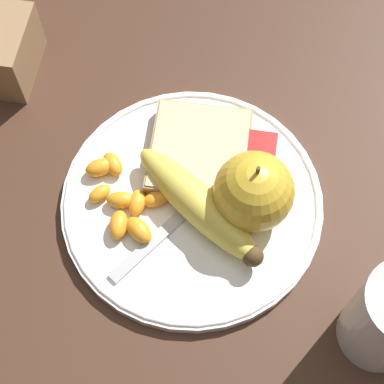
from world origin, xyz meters
TOP-DOWN VIEW (x-y plane):
  - ground_plane at (0.00, 0.00)m, footprint 3.00×3.00m
  - plate at (0.00, 0.00)m, footprint 0.27×0.27m
  - apple at (-0.00, 0.06)m, footprint 0.08×0.08m
  - banana at (0.01, 0.01)m, footprint 0.13×0.16m
  - bread_slice at (-0.05, 0.00)m, footprint 0.11×0.11m
  - fork at (0.01, -0.00)m, footprint 0.16×0.12m
  - jam_packet at (-0.06, 0.06)m, footprint 0.04×0.04m
  - orange_segment_0 at (0.04, -0.07)m, footprint 0.03×0.02m
  - orange_segment_1 at (0.04, -0.05)m, footprint 0.04×0.04m
  - orange_segment_2 at (0.01, -0.07)m, footprint 0.02×0.03m
  - orange_segment_3 at (0.01, -0.05)m, footprint 0.03×0.02m
  - orange_segment_4 at (0.01, -0.09)m, footprint 0.03×0.03m
  - orange_segment_5 at (-0.03, -0.09)m, footprint 0.03×0.03m
  - orange_segment_6 at (-0.02, -0.10)m, footprint 0.03×0.04m
  - orange_segment_7 at (0.01, -0.04)m, footprint 0.03×0.03m

SIDE VIEW (x-z plane):
  - ground_plane at x=0.00m, z-range 0.00..0.00m
  - plate at x=0.00m, z-range 0.00..0.02m
  - fork at x=0.01m, z-range 0.01..0.02m
  - orange_segment_4 at x=0.01m, z-range 0.01..0.03m
  - orange_segment_3 at x=0.01m, z-range 0.01..0.03m
  - orange_segment_7 at x=0.01m, z-range 0.01..0.03m
  - orange_segment_5 at x=-0.03m, z-range 0.01..0.03m
  - orange_segment_2 at x=0.01m, z-range 0.01..0.03m
  - orange_segment_0 at x=0.04m, z-range 0.01..0.03m
  - orange_segment_6 at x=-0.02m, z-range 0.01..0.03m
  - orange_segment_1 at x=0.04m, z-range 0.01..0.03m
  - jam_packet at x=-0.06m, z-range 0.01..0.03m
  - bread_slice at x=-0.05m, z-range 0.01..0.03m
  - banana at x=0.01m, z-range 0.01..0.05m
  - apple at x=0.00m, z-range 0.01..0.10m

